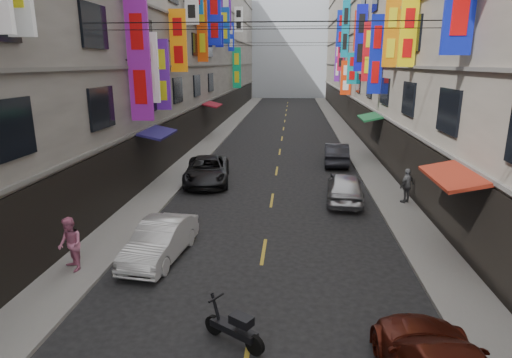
% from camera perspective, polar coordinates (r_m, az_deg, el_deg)
% --- Properties ---
extents(sidewalk_left, '(2.00, 90.00, 0.12)m').
position_cam_1_polar(sidewalk_left, '(39.38, -5.33, 5.61)').
color(sidewalk_left, slate).
rests_on(sidewalk_left, ground).
extents(sidewalk_right, '(2.00, 90.00, 0.12)m').
position_cam_1_polar(sidewalk_right, '(39.10, 12.34, 5.25)').
color(sidewalk_right, slate).
rests_on(sidewalk_right, ground).
extents(building_row_left, '(10.14, 90.00, 19.00)m').
position_cam_1_polar(building_row_left, '(40.44, -14.53, 18.87)').
color(building_row_left, gray).
rests_on(building_row_left, ground).
extents(building_row_right, '(10.14, 90.00, 19.00)m').
position_cam_1_polar(building_row_right, '(39.88, 22.17, 18.32)').
color(building_row_right, gray).
rests_on(building_row_right, ground).
extents(haze_block, '(18.00, 8.00, 22.00)m').
position_cam_1_polar(haze_block, '(88.33, 4.53, 18.04)').
color(haze_block, silver).
rests_on(haze_block, ground).
extents(shop_signage, '(14.00, 55.00, 12.31)m').
position_cam_1_polar(shop_signage, '(31.37, 2.93, 19.90)').
color(shop_signage, '#0F29B6').
rests_on(shop_signage, ground).
extents(street_awnings, '(13.99, 35.20, 0.41)m').
position_cam_1_polar(street_awnings, '(22.61, -0.74, 6.07)').
color(street_awnings, '#144B25').
rests_on(street_awnings, ground).
extents(overhead_cables, '(14.00, 38.04, 1.24)m').
position_cam_1_polar(overhead_cables, '(26.32, 3.03, 20.01)').
color(overhead_cables, black).
rests_on(overhead_cables, ground).
extents(lane_markings, '(0.12, 80.20, 0.01)m').
position_cam_1_polar(lane_markings, '(35.84, 3.34, 4.60)').
color(lane_markings, gold).
rests_on(lane_markings, ground).
extents(scooter_crossing, '(1.58, 1.07, 1.14)m').
position_cam_1_polar(scooter_crossing, '(10.88, -2.88, -19.25)').
color(scooter_crossing, black).
rests_on(scooter_crossing, ground).
extents(scooter_far_right, '(0.63, 1.79, 1.14)m').
position_cam_1_polar(scooter_far_right, '(22.95, 10.61, -0.60)').
color(scooter_far_right, black).
rests_on(scooter_far_right, ground).
extents(car_left_mid, '(1.87, 4.19, 1.33)m').
position_cam_1_polar(car_left_mid, '(15.29, -12.65, -7.99)').
color(car_left_mid, silver).
rests_on(car_left_mid, ground).
extents(car_left_far, '(3.06, 5.47, 1.44)m').
position_cam_1_polar(car_left_far, '(24.34, -6.54, 1.15)').
color(car_left_far, black).
rests_on(car_left_far, ground).
extents(car_right_mid, '(2.09, 4.41, 1.46)m').
position_cam_1_polar(car_right_mid, '(21.32, 11.79, -1.08)').
color(car_right_mid, '#B5B6BA').
rests_on(car_right_mid, ground).
extents(car_right_far, '(1.77, 4.45, 1.44)m').
position_cam_1_polar(car_right_far, '(29.14, 10.65, 3.33)').
color(car_right_far, '#25262C').
rests_on(car_right_far, ground).
extents(pedestrian_lfar, '(1.03, 1.03, 1.78)m').
position_cam_1_polar(pedestrian_lfar, '(15.00, -23.54, -8.00)').
color(pedestrian_lfar, pink).
rests_on(pedestrian_lfar, sidewalk_left).
extents(pedestrian_rfar, '(1.11, 1.06, 1.67)m').
position_cam_1_polar(pedestrian_rfar, '(21.56, 19.48, -0.84)').
color(pedestrian_rfar, '#505052').
rests_on(pedestrian_rfar, sidewalk_right).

